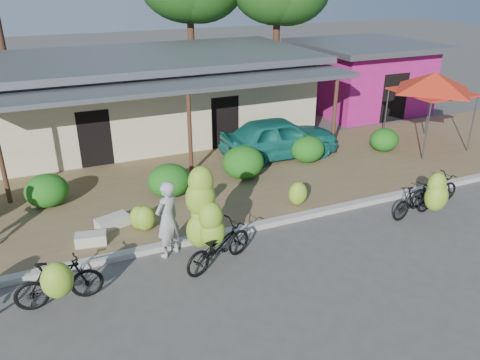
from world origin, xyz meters
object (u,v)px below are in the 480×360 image
object	(u,v)px
red_canopy	(434,82)
vendor	(168,219)
sack_near	(112,222)
sack_far	(91,239)
bike_far_right	(434,190)
teal_van	(280,137)
bike_right	(422,198)
bike_left	(58,282)
bike_center	(210,227)

from	to	relation	value
red_canopy	vendor	size ratio (longest dim) A/B	1.80
sack_near	sack_far	bearing A→B (deg)	-134.12
bike_far_right	teal_van	bearing A→B (deg)	25.34
bike_far_right	vendor	size ratio (longest dim) A/B	0.89
vendor	bike_right	bearing A→B (deg)	141.25
vendor	bike_left	bearing A→B (deg)	-8.12
bike_far_right	red_canopy	bearing A→B (deg)	-41.32
sack_far	vendor	distance (m)	2.13
sack_near	vendor	size ratio (longest dim) A/B	0.44
bike_right	sack_far	bearing A→B (deg)	68.85
bike_left	bike_center	size ratio (longest dim) A/B	0.75
vendor	teal_van	world-z (taller)	vendor
red_canopy	bike_left	bearing A→B (deg)	-162.31
bike_left	bike_right	bearing A→B (deg)	-90.17
bike_left	bike_far_right	xyz separation A→B (m)	(10.50, 0.59, -0.17)
bike_right	bike_far_right	size ratio (longest dim) A/B	0.95
bike_left	vendor	world-z (taller)	vendor
red_canopy	sack_far	world-z (taller)	red_canopy
bike_right	sack_far	xyz separation A→B (m)	(-8.55, 2.13, -0.42)
sack_far	bike_far_right	bearing A→B (deg)	-8.80
bike_center	vendor	world-z (taller)	bike_center
red_canopy	bike_far_right	world-z (taller)	red_canopy
sack_far	teal_van	world-z (taller)	teal_van
bike_center	teal_van	distance (m)	6.98
sack_far	teal_van	distance (m)	8.00
red_canopy	teal_van	distance (m)	6.10
vendor	bike_far_right	bearing A→B (deg)	147.04
red_canopy	bike_far_right	bearing A→B (deg)	-130.34
sack_far	vendor	size ratio (longest dim) A/B	0.39
red_canopy	bike_right	world-z (taller)	red_canopy
red_canopy	bike_right	distance (m)	6.47
bike_far_right	teal_van	world-z (taller)	teal_van
bike_right	vendor	world-z (taller)	vendor
bike_right	red_canopy	bearing A→B (deg)	-51.41
bike_center	teal_van	xyz separation A→B (m)	(4.60, 5.25, -0.05)
teal_van	bike_center	bearing A→B (deg)	139.77
bike_left	sack_far	bearing A→B (deg)	-22.14
sack_far	bike_right	bearing A→B (deg)	-14.01
red_canopy	sack_near	bearing A→B (deg)	-172.37
bike_left	sack_near	distance (m)	3.13
bike_right	sack_near	bearing A→B (deg)	63.47
bike_right	bike_far_right	bearing A→B (deg)	-66.92
sack_near	teal_van	size ratio (longest dim) A/B	0.20
bike_left	vendor	bearing A→B (deg)	-68.14
bike_right	bike_far_right	xyz separation A→B (m)	(1.10, 0.64, -0.23)
bike_right	bike_left	bearing A→B (deg)	82.55
bike_center	bike_right	bearing A→B (deg)	-115.95
red_canopy	bike_center	bearing A→B (deg)	-158.81
bike_left	bike_center	xyz separation A→B (m)	(3.40, 0.38, 0.28)
bike_far_right	teal_van	size ratio (longest dim) A/B	0.40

